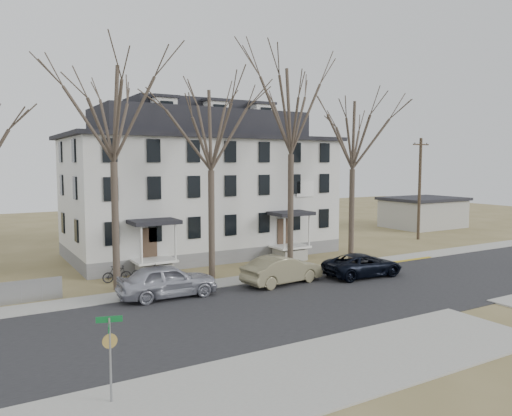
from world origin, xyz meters
TOP-DOWN VIEW (x-y plane):
  - ground at (0.00, 0.00)m, footprint 120.00×120.00m
  - main_road at (0.00, 2.00)m, footprint 120.00×10.00m
  - far_sidewalk at (0.00, 8.00)m, footprint 120.00×2.00m
  - near_sidewalk_left at (-8.00, -5.00)m, footprint 20.00×5.00m
  - yellow_curb at (5.00, 7.10)m, footprint 14.00×0.25m
  - boarding_house at (-2.00, 17.95)m, footprint 20.80×12.36m
  - distant_building at (26.00, 20.00)m, footprint 8.50×6.50m
  - tree_far_left at (-11.00, 9.80)m, footprint 8.40×8.40m
  - tree_mid_left at (-5.00, 9.80)m, footprint 7.80×7.80m
  - tree_center at (1.00, 9.80)m, footprint 9.00×9.00m
  - tree_mid_right at (6.50, 9.80)m, footprint 7.80×7.80m
  - utility_pole_far at (18.50, 14.00)m, footprint 2.00×0.28m
  - car_silver at (-9.12, 6.66)m, footprint 5.39×2.36m
  - car_tan at (-2.16, 6.06)m, footprint 5.26×2.38m
  - car_navy at (3.34, 5.07)m, footprint 5.37×2.77m
  - bicycle_left at (-8.79, 11.21)m, footprint 1.96×0.97m
  - bicycle_right at (-10.58, 11.34)m, footprint 1.76×0.69m
  - street_sign at (-14.79, -3.69)m, footprint 0.77×0.77m

SIDE VIEW (x-z plane):
  - ground at x=0.00m, z-range 0.00..0.00m
  - main_road at x=0.00m, z-range -0.02..0.02m
  - far_sidewalk at x=0.00m, z-range -0.04..0.04m
  - near_sidewalk_left at x=-8.00m, z-range -0.04..0.04m
  - yellow_curb at x=5.00m, z-range -0.03..0.03m
  - bicycle_left at x=-8.79m, z-range 0.00..0.99m
  - bicycle_right at x=-10.58m, z-range 0.00..1.03m
  - car_navy at x=3.34m, z-range 0.00..1.45m
  - car_tan at x=-2.16m, z-range 0.00..1.67m
  - car_silver at x=-9.12m, z-range 0.00..1.81m
  - distant_building at x=26.00m, z-range 0.00..3.35m
  - street_sign at x=-14.79m, z-range 0.43..3.14m
  - utility_pole_far at x=18.50m, z-range 0.15..9.65m
  - boarding_house at x=-2.00m, z-range -0.65..11.40m
  - tree_mid_left at x=-5.00m, z-range 3.23..15.97m
  - tree_mid_right at x=6.50m, z-range 3.23..15.97m
  - tree_far_left at x=-11.00m, z-range 3.48..17.20m
  - tree_center at x=1.00m, z-range 3.73..18.43m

